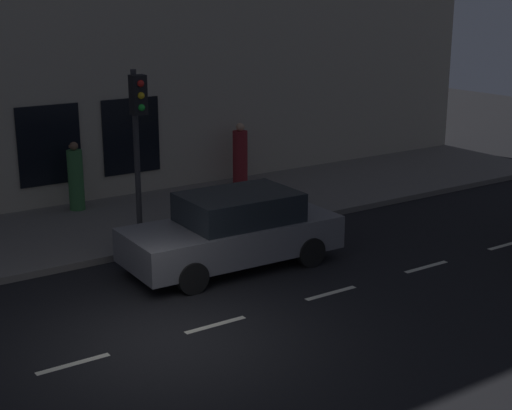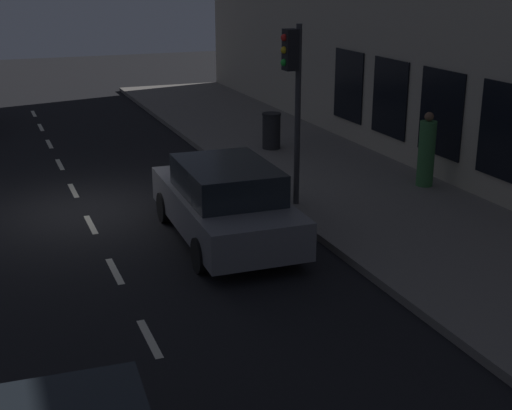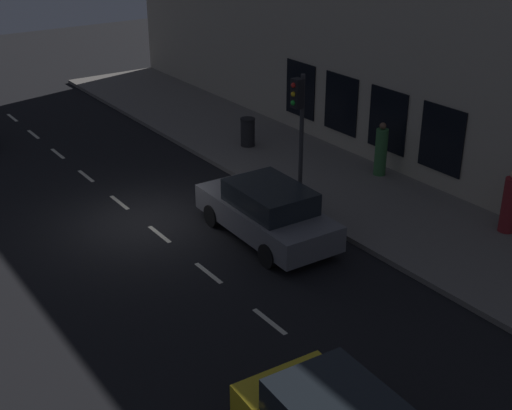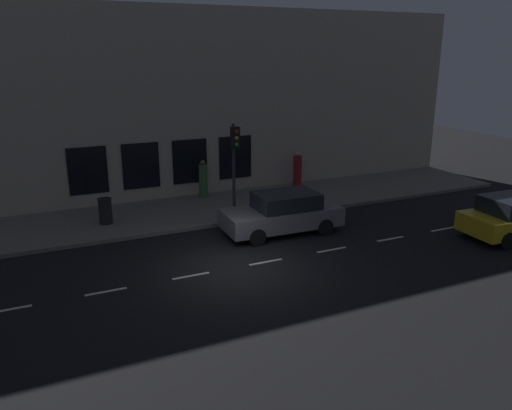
% 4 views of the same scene
% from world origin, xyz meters
% --- Properties ---
extents(ground_plane, '(60.00, 60.00, 0.00)m').
position_xyz_m(ground_plane, '(0.00, 0.00, 0.00)').
color(ground_plane, black).
extents(sidewalk, '(4.50, 32.00, 0.15)m').
position_xyz_m(sidewalk, '(6.25, 0.00, 0.07)').
color(sidewalk, slate).
rests_on(sidewalk, ground).
extents(building_facade, '(0.65, 32.00, 8.71)m').
position_xyz_m(building_facade, '(8.80, 0.00, 4.35)').
color(building_facade, '#B2A893').
rests_on(building_facade, ground).
extents(lane_centre_line, '(0.12, 27.20, 0.01)m').
position_xyz_m(lane_centre_line, '(0.00, -1.00, 0.00)').
color(lane_centre_line, beige).
rests_on(lane_centre_line, ground).
extents(traffic_light, '(0.47, 0.32, 3.88)m').
position_xyz_m(traffic_light, '(4.29, -1.70, 2.89)').
color(traffic_light, '#2D2D30').
rests_on(traffic_light, sidewalk).
extents(parked_car_2, '(2.07, 4.59, 1.58)m').
position_xyz_m(parked_car_2, '(2.34, -2.87, 0.79)').
color(parked_car_2, slate).
rests_on(parked_car_2, ground).
extents(pedestrian_0, '(0.43, 0.43, 1.78)m').
position_xyz_m(pedestrian_0, '(7.85, -1.57, 0.97)').
color(pedestrian_0, '#336B38').
rests_on(pedestrian_0, sidewalk).
extents(pedestrian_1, '(0.61, 0.61, 1.80)m').
position_xyz_m(pedestrian_1, '(7.80, -6.57, 0.97)').
color(pedestrian_1, maroon).
rests_on(pedestrian_1, sidewalk).
extents(trash_bin, '(0.54, 0.54, 1.03)m').
position_xyz_m(trash_bin, '(5.88, 3.23, 0.67)').
color(trash_bin, black).
rests_on(trash_bin, sidewalk).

